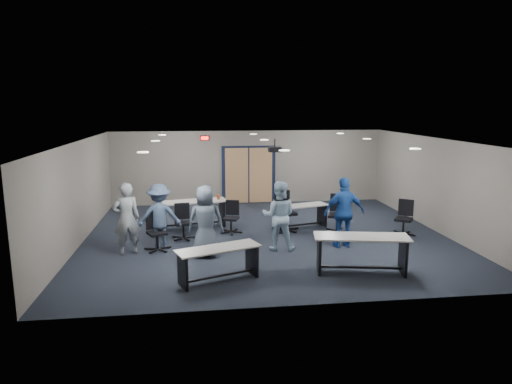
{
  "coord_description": "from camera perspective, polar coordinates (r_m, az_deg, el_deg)",
  "views": [
    {
      "loc": [
        -1.86,
        -12.2,
        3.66
      ],
      "look_at": [
        -0.34,
        -0.3,
        1.34
      ],
      "focal_mm": 32.0,
      "sensor_mm": 36.0,
      "label": 1
    }
  ],
  "objects": [
    {
      "name": "chair_back_c",
      "position": [
        13.3,
        3.76,
        -2.47
      ],
      "size": [
        0.92,
        0.92,
        1.16
      ],
      "primitive_type": null,
      "rotation": [
        0.0,
        0.0,
        0.31
      ],
      "color": "black",
      "rests_on": "floor"
    },
    {
      "name": "table_front_right",
      "position": [
        10.31,
        13.01,
        -6.78
      ],
      "size": [
        2.15,
        1.07,
        0.83
      ],
      "rotation": [
        0.0,
        0.0,
        -0.19
      ],
      "color": "#A3A09A",
      "rests_on": "floor"
    },
    {
      "name": "chair_back_d",
      "position": [
        13.33,
        10.12,
        -2.72
      ],
      "size": [
        0.9,
        0.9,
        1.1
      ],
      "primitive_type": null,
      "rotation": [
        0.0,
        0.0,
        -0.38
      ],
      "color": "black",
      "rests_on": "floor"
    },
    {
      "name": "chair_loose_right",
      "position": [
        13.54,
        18.0,
        -3.1
      ],
      "size": [
        0.88,
        0.88,
        1.0
      ],
      "primitive_type": null,
      "rotation": [
        0.0,
        0.0,
        -0.64
      ],
      "color": "black",
      "rests_on": "floor"
    },
    {
      "name": "ceiling",
      "position": [
        12.38,
        1.38,
        6.5
      ],
      "size": [
        10.0,
        9.0,
        0.04
      ],
      "primitive_type": "cube",
      "color": "white",
      "rests_on": "back_wall"
    },
    {
      "name": "right_wall",
      "position": [
        14.19,
        21.74,
        0.79
      ],
      "size": [
        0.04,
        9.0,
        2.7
      ],
      "primitive_type": "cube",
      "color": "gray",
      "rests_on": "floor"
    },
    {
      "name": "ceiling_can_lights",
      "position": [
        12.63,
        1.21,
        6.45
      ],
      "size": [
        6.24,
        5.74,
        0.02
      ],
      "primitive_type": null,
      "color": "white",
      "rests_on": "ceiling"
    },
    {
      "name": "double_door",
      "position": [
        16.97,
        -0.92,
        2.09
      ],
      "size": [
        2.0,
        0.07,
        2.2
      ],
      "color": "black",
      "rests_on": "back_wall"
    },
    {
      "name": "table_back_right",
      "position": [
        13.69,
        5.5,
        -2.54
      ],
      "size": [
        1.8,
        1.0,
        0.95
      ],
      "rotation": [
        0.0,
        0.0,
        0.27
      ],
      "color": "#A3A09A",
      "rests_on": "floor"
    },
    {
      "name": "person_lightblue",
      "position": [
        11.55,
        2.87,
        -2.97
      ],
      "size": [
        1.0,
        0.86,
        1.77
      ],
      "primitive_type": "imported",
      "rotation": [
        0.0,
        0.0,
        2.9
      ],
      "color": "#AAC9E1",
      "rests_on": "floor"
    },
    {
      "name": "chair_loose_left",
      "position": [
        11.81,
        -12.26,
        -4.85
      ],
      "size": [
        0.82,
        0.82,
        0.99
      ],
      "primitive_type": null,
      "rotation": [
        0.0,
        0.0,
        0.42
      ],
      "color": "black",
      "rests_on": "floor"
    },
    {
      "name": "ceiling_projector",
      "position": [
        12.94,
        2.36,
        5.37
      ],
      "size": [
        0.35,
        0.32,
        0.37
      ],
      "color": "black",
      "rests_on": "ceiling"
    },
    {
      "name": "exit_sign",
      "position": [
        16.69,
        -6.43,
        6.72
      ],
      "size": [
        0.32,
        0.07,
        0.18
      ],
      "color": "black",
      "rests_on": "back_wall"
    },
    {
      "name": "person_navy",
      "position": [
        11.96,
        10.96,
        -2.53
      ],
      "size": [
        1.09,
        0.5,
        1.83
      ],
      "primitive_type": "imported",
      "rotation": [
        0.0,
        0.0,
        3.19
      ],
      "color": "#1C479A",
      "rests_on": "floor"
    },
    {
      "name": "chair_back_a",
      "position": [
        12.67,
        -9.08,
        -3.71
      ],
      "size": [
        0.7,
        0.7,
        0.97
      ],
      "primitive_type": null,
      "rotation": [
        0.0,
        0.0,
        0.16
      ],
      "color": "black",
      "rests_on": "floor"
    },
    {
      "name": "person_plaid",
      "position": [
        11.06,
        -6.31,
        -3.66
      ],
      "size": [
        0.89,
        0.6,
        1.77
      ],
      "primitive_type": "imported",
      "rotation": [
        0.0,
        0.0,
        3.09
      ],
      "color": "#4C5968",
      "rests_on": "floor"
    },
    {
      "name": "chair_back_b",
      "position": [
        13.11,
        -3.15,
        -3.18
      ],
      "size": [
        0.74,
        0.74,
        0.93
      ],
      "primitive_type": null,
      "rotation": [
        0.0,
        0.0,
        -0.31
      ],
      "color": "black",
      "rests_on": "floor"
    },
    {
      "name": "left_wall",
      "position": [
        12.81,
        -21.35,
        -0.2
      ],
      "size": [
        0.04,
        9.0,
        2.7
      ],
      "primitive_type": "cube",
      "color": "gray",
      "rests_on": "floor"
    },
    {
      "name": "person_back",
      "position": [
        11.91,
        -11.96,
        -2.99
      ],
      "size": [
        1.11,
        0.68,
        1.68
      ],
      "primitive_type": "imported",
      "rotation": [
        0.0,
        0.0,
        3.19
      ],
      "color": "#475E81",
      "rests_on": "floor"
    },
    {
      "name": "person_gray",
      "position": [
        11.62,
        -15.88,
        -3.22
      ],
      "size": [
        0.75,
        0.59,
        1.8
      ],
      "primitive_type": "imported",
      "rotation": [
        0.0,
        0.0,
        3.42
      ],
      "color": "#949CA2",
      "rests_on": "floor"
    },
    {
      "name": "floor",
      "position": [
        12.87,
        1.32,
        -5.57
      ],
      "size": [
        10.0,
        10.0,
        0.0
      ],
      "primitive_type": "plane",
      "color": "black",
      "rests_on": "ground"
    },
    {
      "name": "back_wall",
      "position": [
        16.96,
        -0.94,
        3.11
      ],
      "size": [
        10.0,
        0.04,
        2.7
      ],
      "primitive_type": "cube",
      "color": "gray",
      "rests_on": "floor"
    },
    {
      "name": "front_wall",
      "position": [
        8.25,
        6.06,
        -5.36
      ],
      "size": [
        10.0,
        0.04,
        2.7
      ],
      "primitive_type": "cube",
      "color": "gray",
      "rests_on": "floor"
    },
    {
      "name": "table_back_left",
      "position": [
        13.8,
        -7.83,
        -2.14
      ],
      "size": [
        2.09,
        1.02,
        0.95
      ],
      "rotation": [
        0.0,
        0.0,
        0.18
      ],
      "color": "#A3A09A",
      "rests_on": "floor"
    },
    {
      "name": "table_front_left",
      "position": [
        9.66,
        -4.72,
        -8.24
      ],
      "size": [
        1.87,
        1.18,
        0.72
      ],
      "rotation": [
        0.0,
        0.0,
        0.36
      ],
      "color": "#A3A09A",
      "rests_on": "floor"
    }
  ]
}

